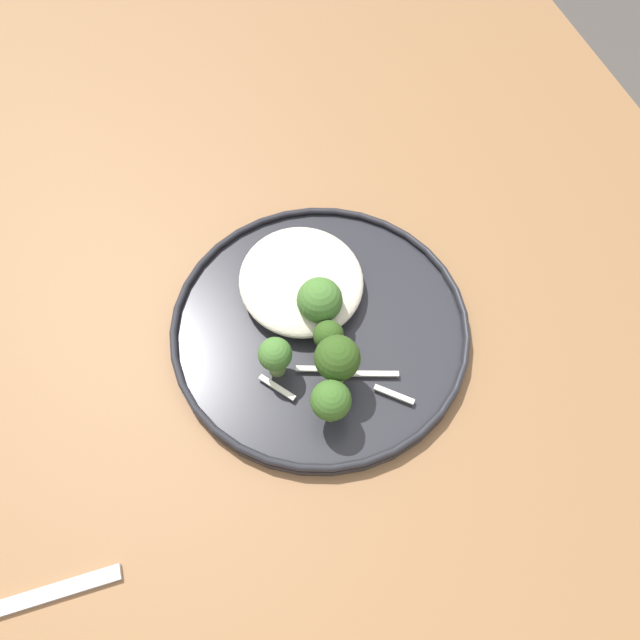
# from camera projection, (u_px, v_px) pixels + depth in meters

# --- Properties ---
(ground) EXTENTS (6.00, 6.00, 0.00)m
(ground) POSITION_uv_depth(u_px,v_px,m) (312.00, 518.00, 1.20)
(ground) COLOR #47423D
(wooden_dining_table) EXTENTS (1.40, 1.00, 0.74)m
(wooden_dining_table) POSITION_uv_depth(u_px,v_px,m) (305.00, 393.00, 0.63)
(wooden_dining_table) COLOR brown
(wooden_dining_table) RESTS_ON ground
(dinner_plate) EXTENTS (0.29, 0.29, 0.02)m
(dinner_plate) POSITION_uv_depth(u_px,v_px,m) (320.00, 326.00, 0.57)
(dinner_plate) COLOR #232328
(dinner_plate) RESTS_ON wooden_dining_table
(noodle_bed) EXTENTS (0.13, 0.12, 0.03)m
(noodle_bed) POSITION_uv_depth(u_px,v_px,m) (301.00, 280.00, 0.57)
(noodle_bed) COLOR beige
(noodle_bed) RESTS_ON dinner_plate
(seared_scallop_tiny_bay) EXTENTS (0.03, 0.03, 0.02)m
(seared_scallop_tiny_bay) POSITION_uv_depth(u_px,v_px,m) (310.00, 252.00, 0.60)
(seared_scallop_tiny_bay) COLOR #DBB77A
(seared_scallop_tiny_bay) RESTS_ON dinner_plate
(seared_scallop_on_noodles) EXTENTS (0.03, 0.03, 0.02)m
(seared_scallop_on_noodles) POSITION_uv_depth(u_px,v_px,m) (271.00, 255.00, 0.59)
(seared_scallop_on_noodles) COLOR beige
(seared_scallop_on_noodles) RESTS_ON dinner_plate
(seared_scallop_center_golden) EXTENTS (0.03, 0.03, 0.02)m
(seared_scallop_center_golden) POSITION_uv_depth(u_px,v_px,m) (316.00, 270.00, 0.58)
(seared_scallop_center_golden) COLOR #E5C689
(seared_scallop_center_golden) RESTS_ON dinner_plate
(seared_scallop_right_edge) EXTENTS (0.03, 0.03, 0.01)m
(seared_scallop_right_edge) POSITION_uv_depth(u_px,v_px,m) (294.00, 305.00, 0.57)
(seared_scallop_right_edge) COLOR #DBB77A
(seared_scallop_right_edge) RESTS_ON dinner_plate
(seared_scallop_front_small) EXTENTS (0.03, 0.03, 0.01)m
(seared_scallop_front_small) POSITION_uv_depth(u_px,v_px,m) (305.00, 289.00, 0.57)
(seared_scallop_front_small) COLOR beige
(seared_scallop_front_small) RESTS_ON dinner_plate
(broccoli_floret_center_pile) EXTENTS (0.04, 0.04, 0.05)m
(broccoli_floret_center_pile) POSITION_uv_depth(u_px,v_px,m) (331.00, 401.00, 0.49)
(broccoli_floret_center_pile) COLOR #89A356
(broccoli_floret_center_pile) RESTS_ON dinner_plate
(broccoli_floret_near_rim) EXTENTS (0.03, 0.03, 0.04)m
(broccoli_floret_near_rim) POSITION_uv_depth(u_px,v_px,m) (329.00, 337.00, 0.53)
(broccoli_floret_near_rim) COLOR #7A994C
(broccoli_floret_near_rim) RESTS_ON dinner_plate
(broccoli_floret_right_tilted) EXTENTS (0.04, 0.04, 0.06)m
(broccoli_floret_right_tilted) POSITION_uv_depth(u_px,v_px,m) (337.00, 359.00, 0.50)
(broccoli_floret_right_tilted) COLOR #89A356
(broccoli_floret_right_tilted) RESTS_ON dinner_plate
(broccoli_floret_small_sprig) EXTENTS (0.04, 0.04, 0.06)m
(broccoli_floret_small_sprig) POSITION_uv_depth(u_px,v_px,m) (320.00, 301.00, 0.54)
(broccoli_floret_small_sprig) COLOR #7A994C
(broccoli_floret_small_sprig) RESTS_ON dinner_plate
(broccoli_floret_left_leaning) EXTENTS (0.03, 0.03, 0.05)m
(broccoli_floret_left_leaning) POSITION_uv_depth(u_px,v_px,m) (275.00, 356.00, 0.52)
(broccoli_floret_left_leaning) COLOR #7A994C
(broccoli_floret_left_leaning) RESTS_ON dinner_plate
(onion_sliver_curled_piece) EXTENTS (0.03, 0.03, 0.00)m
(onion_sliver_curled_piece) POSITION_uv_depth(u_px,v_px,m) (394.00, 395.00, 0.53)
(onion_sliver_curled_piece) COLOR silver
(onion_sliver_curled_piece) RESTS_ON dinner_plate
(onion_sliver_short_strip) EXTENTS (0.03, 0.03, 0.00)m
(onion_sliver_short_strip) POSITION_uv_depth(u_px,v_px,m) (277.00, 388.00, 0.53)
(onion_sliver_short_strip) COLOR silver
(onion_sliver_short_strip) RESTS_ON dinner_plate
(onion_sliver_pale_crescent) EXTENTS (0.02, 0.05, 0.00)m
(onion_sliver_pale_crescent) POSITION_uv_depth(u_px,v_px,m) (371.00, 374.00, 0.54)
(onion_sliver_pale_crescent) COLOR silver
(onion_sliver_pale_crescent) RESTS_ON dinner_plate
(onion_sliver_long_sliver) EXTENTS (0.02, 0.05, 0.00)m
(onion_sliver_long_sliver) POSITION_uv_depth(u_px,v_px,m) (322.00, 369.00, 0.54)
(onion_sliver_long_sliver) COLOR silver
(onion_sliver_long_sliver) RESTS_ON dinner_plate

